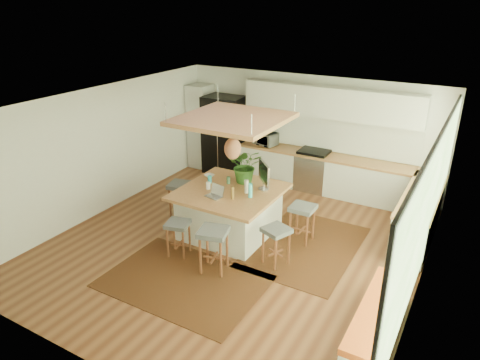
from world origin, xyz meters
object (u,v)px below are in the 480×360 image
Objects in this scene: island at (230,212)px; fridge at (225,138)px; stool_right_front at (276,246)px; island_plant at (246,169)px; monitor at (264,177)px; stool_right_back at (302,225)px; microwave at (265,137)px; stool_near_left at (179,238)px; stool_near_right at (214,252)px; stool_left_side at (181,201)px; laptop at (214,191)px.

fridge is at bearing 123.18° from island.
island_plant is at bearing 138.74° from stool_right_front.
fridge is 3.47m from monitor.
stool_right_back is 3.31m from microwave.
stool_right_front reaches higher than stool_near_left.
fridge reaches higher than stool_right_back.
island is at bearing -97.75° from island_plant.
stool_right_front is at bearing -46.81° from microwave.
fridge is 2.56× the size of stool_near_right.
stool_right_back is 1.55m from island_plant.
stool_right_front is 2.64m from stool_left_side.
stool_near_right is 2.21m from stool_left_side.
stool_right_front is at bearing -95.55° from stool_right_back.
stool_near_left is 1.06m from laptop.
stool_near_right reaches higher than stool_near_left.
stool_left_side is at bearing -173.73° from stool_right_back.
stool_near_left is 1.76m from stool_right_front.
fridge is 6.20× the size of laptop.
stool_near_left is at bearing -72.22° from microwave.
island is 1.38m from stool_right_front.
microwave is at bearing 129.58° from stool_right_back.
microwave is at bearing 107.68° from island_plant.
stool_near_left is (1.47, -4.01, -0.57)m from fridge.
stool_left_side is 1.06× the size of island_plant.
stool_right_back is at bearing 41.91° from stool_near_left.
stool_right_front is (3.13, -3.39, -0.57)m from fridge.
island is at bearing 109.14° from stool_near_right.
monitor is (2.41, -2.48, 0.26)m from fridge.
fridge is at bearing 129.46° from island_plant.
stool_right_back is at bearing -36.92° from microwave.
stool_near_left is at bearing 173.01° from stool_near_right.
stool_near_right reaches higher than stool_left_side.
monitor reaches higher than stool_near_left.
fridge reaches higher than stool_near_left.
laptop is at bearing -83.45° from monitor.
stool_right_back is (1.36, 0.41, -0.11)m from island.
island_plant is at bearing -150.09° from monitor.
microwave is at bearing 105.23° from stool_near_right.
stool_near_right is 1.09m from stool_right_front.
island is 2.46× the size of stool_right_back.
stool_right_front is 0.99× the size of island_plant.
monitor is (-0.81, -0.04, 0.83)m from stool_right_back.
stool_left_side is at bearing -82.93° from fridge.
stool_near_right is 1.37× the size of microwave.
microwave is (-1.24, 2.52, -0.07)m from monitor.
stool_near_right is 1.31× the size of monitor.
island_plant reaches higher than laptop.
microwave is (-0.30, 4.04, 0.77)m from stool_near_left.
microwave reaches higher than stool_right_front.
laptop is (1.76, -3.26, 0.12)m from fridge.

